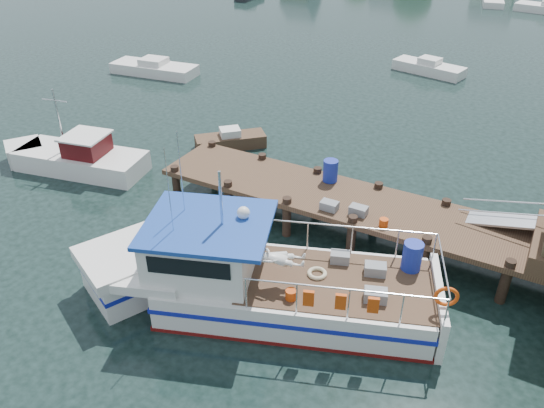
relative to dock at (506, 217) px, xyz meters
The scene contains 8 objects.
ground_plane 6.89m from the dock, behind, with size 160.00×160.00×0.00m, color black.
dock is the anchor object (origin of this frame).
lobster_boat 8.19m from the dock, 140.48° to the right, with size 11.09×6.37×5.46m.
work_boat 17.90m from the dock, behind, with size 7.09×3.29×3.71m.
moored_rowboat 13.63m from the dock, 162.61° to the left, with size 3.23×3.17×0.98m.
moored_a 26.12m from the dock, 154.56° to the left, with size 6.02×2.74×1.07m.
moored_b 21.66m from the dock, 110.15° to the left, with size 4.96×2.55×1.04m.
moored_d 47.31m from the dock, 99.30° to the left, with size 3.09×6.06×0.98m.
Camera 1 is at (6.80, -15.66, 11.26)m, focal length 35.00 mm.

